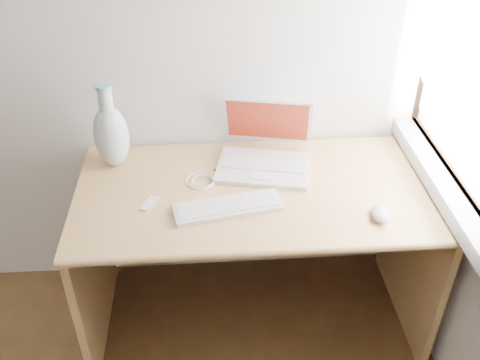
{
  "coord_description": "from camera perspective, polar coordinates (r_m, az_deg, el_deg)",
  "views": [
    {
      "loc": [
        0.82,
        -0.28,
        1.96
      ],
      "look_at": [
        0.93,
        1.35,
        0.8
      ],
      "focal_mm": 40.0,
      "sensor_mm": 36.0,
      "label": 1
    }
  ],
  "objects": [
    {
      "name": "desk",
      "position": [
        2.26,
        1.53,
        -4.01
      ],
      "size": [
        1.4,
        0.7,
        0.74
      ],
      "color": "tan",
      "rests_on": "floor"
    },
    {
      "name": "laptop",
      "position": [
        2.18,
        2.34,
        3.07
      ],
      "size": [
        0.41,
        0.37,
        0.25
      ],
      "rotation": [
        0.0,
        0.0,
        -0.21
      ],
      "color": "white",
      "rests_on": "desk"
    },
    {
      "name": "external_keyboard",
      "position": [
        1.96,
        -1.29,
        -2.87
      ],
      "size": [
        0.41,
        0.19,
        0.02
      ],
      "rotation": [
        0.0,
        0.0,
        0.19
      ],
      "color": "white",
      "rests_on": "desk"
    },
    {
      "name": "mouse",
      "position": [
        1.98,
        14.76,
        -3.44
      ],
      "size": [
        0.08,
        0.12,
        0.04
      ],
      "primitive_type": "ellipsoid",
      "rotation": [
        0.0,
        0.0,
        -0.13
      ],
      "color": "white",
      "rests_on": "desk"
    },
    {
      "name": "ipod",
      "position": [
        2.14,
        -1.82,
        0.69
      ],
      "size": [
        0.07,
        0.09,
        0.01
      ],
      "rotation": [
        0.0,
        0.0,
        0.48
      ],
      "color": "#B4250C",
      "rests_on": "desk"
    },
    {
      "name": "cable_coil",
      "position": [
        2.11,
        -4.25,
        -0.09
      ],
      "size": [
        0.14,
        0.14,
        0.01
      ],
      "primitive_type": "torus",
      "rotation": [
        0.0,
        0.0,
        0.17
      ],
      "color": "white",
      "rests_on": "desk"
    },
    {
      "name": "remote",
      "position": [
        2.01,
        -9.71,
        -2.46
      ],
      "size": [
        0.07,
        0.1,
        0.01
      ],
      "primitive_type": "cube",
      "rotation": [
        0.0,
        0.0,
        -0.45
      ],
      "color": "white",
      "rests_on": "desk"
    },
    {
      "name": "vase",
      "position": [
        2.19,
        -13.61,
        4.81
      ],
      "size": [
        0.14,
        0.14,
        0.36
      ],
      "color": "silver",
      "rests_on": "desk"
    }
  ]
}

